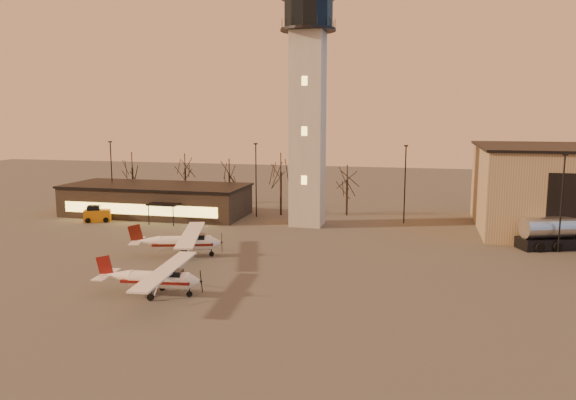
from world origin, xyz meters
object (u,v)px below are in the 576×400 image
(cessna_front, at_px, (162,282))
(fuel_truck, at_px, (562,236))
(control_tower, at_px, (308,95))
(cessna_rear, at_px, (187,245))
(terminal, at_px, (156,200))
(service_cart, at_px, (97,215))

(cessna_front, xyz_separation_m, fuel_truck, (34.09, 24.28, 0.28))
(control_tower, xyz_separation_m, cessna_rear, (-8.40, -18.54, -15.17))
(fuel_truck, bearing_deg, terminal, 149.80)
(terminal, relative_size, cessna_front, 2.23)
(terminal, relative_size, service_cart, 6.68)
(control_tower, distance_m, terminal, 26.24)
(service_cart, bearing_deg, cessna_rear, -61.79)
(cessna_front, bearing_deg, terminal, 111.41)
(control_tower, height_order, fuel_truck, control_tower)
(control_tower, distance_m, service_cart, 31.79)
(cessna_rear, bearing_deg, control_tower, 48.95)
(service_cart, bearing_deg, terminal, 24.27)
(fuel_truck, relative_size, service_cart, 2.52)
(fuel_truck, bearing_deg, service_cart, 157.02)
(control_tower, relative_size, cessna_front, 2.86)
(terminal, bearing_deg, control_tower, -5.15)
(control_tower, xyz_separation_m, terminal, (-21.99, 1.98, -14.17))
(cessna_rear, height_order, service_cart, cessna_rear)
(terminal, distance_m, fuel_truck, 51.33)
(fuel_truck, xyz_separation_m, service_cart, (-56.11, 1.70, -0.54))
(cessna_front, distance_m, fuel_truck, 41.85)
(control_tower, relative_size, service_cart, 8.58)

